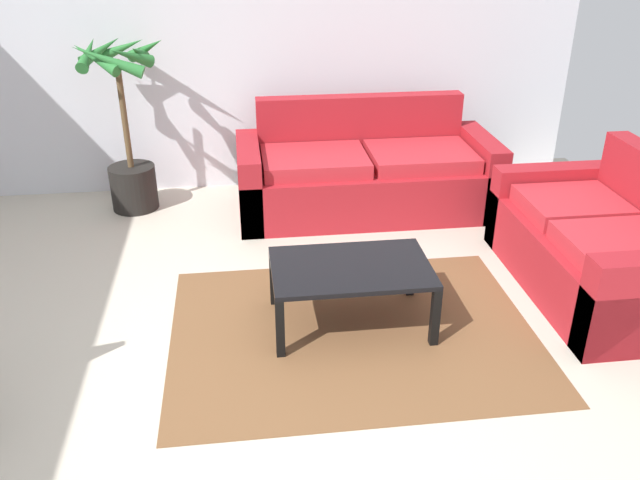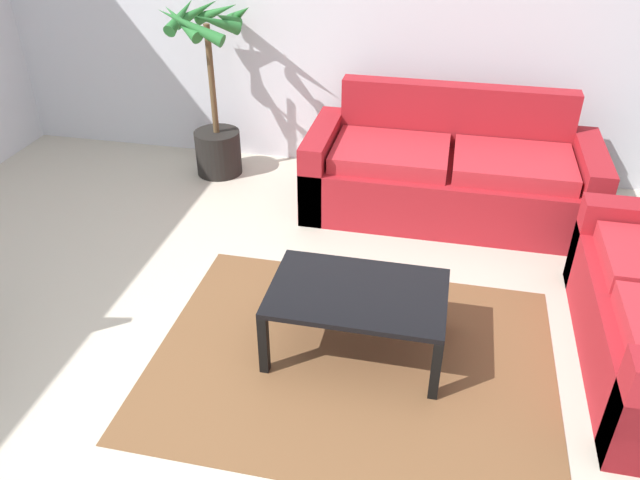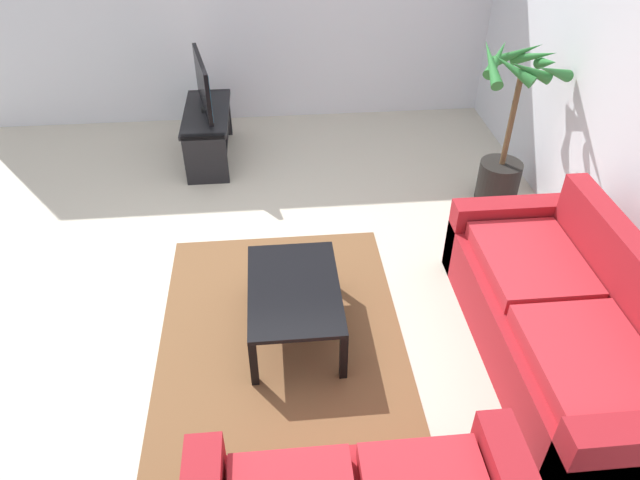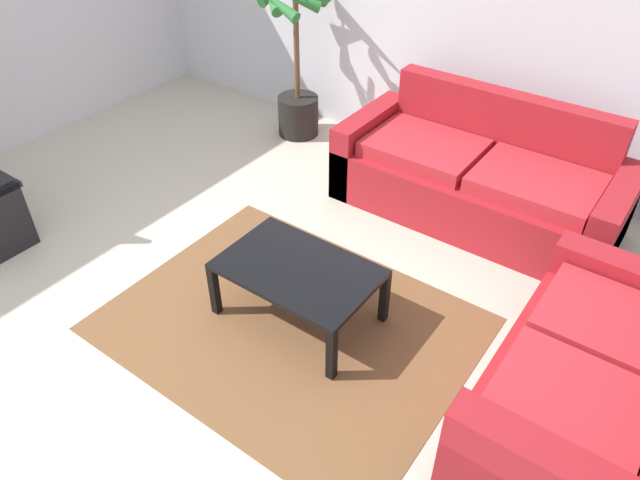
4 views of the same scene
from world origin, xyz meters
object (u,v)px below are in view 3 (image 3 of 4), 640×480
at_px(potted_palm, 507,140).
at_px(coffee_table, 294,292).
at_px(tv, 203,84).
at_px(couch_main, 563,325).
at_px(tv_stand, 208,128).

bearing_deg(potted_palm, coffee_table, -52.28).
height_order(tv, coffee_table, tv).
distance_m(couch_main, coffee_table, 1.78).
bearing_deg(couch_main, tv, -140.84).
bearing_deg(potted_palm, couch_main, -7.55).
xyz_separation_m(couch_main, potted_palm, (-1.96, 0.26, 0.32)).
bearing_deg(couch_main, coffee_table, -103.69).
relative_size(couch_main, coffee_table, 2.24).
xyz_separation_m(couch_main, coffee_table, (-0.42, -1.73, 0.05)).
bearing_deg(couch_main, tv_stand, -140.80).
height_order(tv_stand, coffee_table, tv_stand).
distance_m(couch_main, tv, 3.92).
bearing_deg(tv, coffee_table, 15.71).
xyz_separation_m(tv_stand, coffee_table, (2.59, 0.73, 0.02)).
bearing_deg(tv, couch_main, 39.16).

